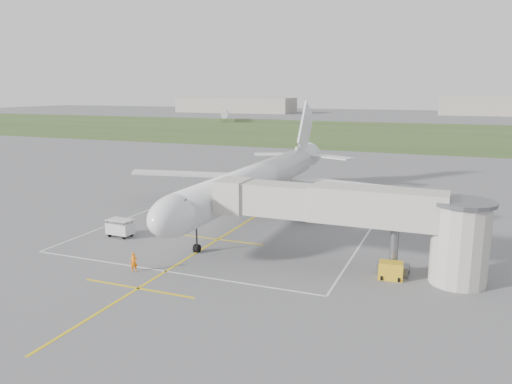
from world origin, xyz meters
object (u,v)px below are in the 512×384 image
at_px(airliner, 257,180).
at_px(ramp_worker_wing, 228,205).
at_px(baggage_cart, 120,228).
at_px(ramp_worker_nose, 134,262).
at_px(jet_bridge, 368,217).
at_px(gpu_unit, 391,271).

xyz_separation_m(airliner, ramp_worker_wing, (-4.34, 0.87, -3.62)).
xyz_separation_m(baggage_cart, ramp_worker_nose, (7.53, -8.15, -0.12)).
distance_m(ramp_worker_nose, ramp_worker_wing, 22.78).
height_order(baggage_cart, ramp_worker_nose, baggage_cart).
relative_size(jet_bridge, ramp_worker_wing, 15.06).
bearing_deg(ramp_worker_nose, jet_bridge, -2.65).
relative_size(airliner, ramp_worker_nose, 27.97).
bearing_deg(ramp_worker_wing, airliner, -155.31).
height_order(airliner, gpu_unit, airliner).
relative_size(airliner, gpu_unit, 23.11).
height_order(jet_bridge, ramp_worker_nose, jet_bridge).
relative_size(baggage_cart, ramp_worker_wing, 1.78).
bearing_deg(airliner, baggage_cart, -126.07).
distance_m(gpu_unit, baggage_cart, 27.97).
distance_m(gpu_unit, ramp_worker_nose, 21.40).
bearing_deg(ramp_worker_nose, airliner, 58.33).
bearing_deg(baggage_cart, ramp_worker_nose, -43.87).
relative_size(airliner, ramp_worker_wing, 30.08).
bearing_deg(airliner, jet_bridge, -42.19).
bearing_deg(ramp_worker_wing, jet_bridge, 179.07).
xyz_separation_m(airliner, gpu_unit, (17.96, -15.35, -3.68)).
relative_size(ramp_worker_nose, ramp_worker_wing, 1.08).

